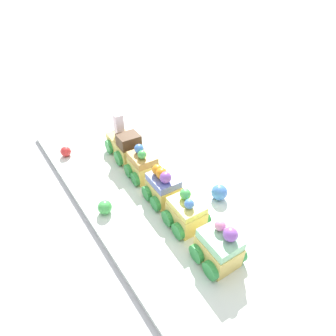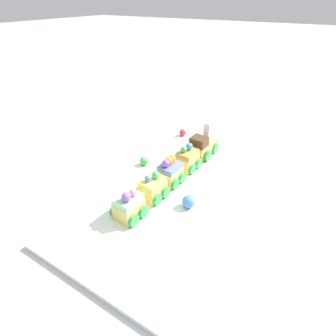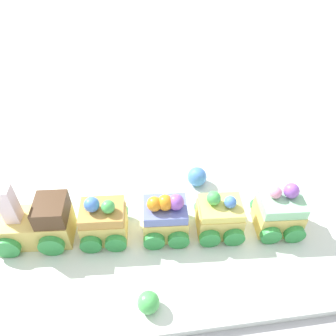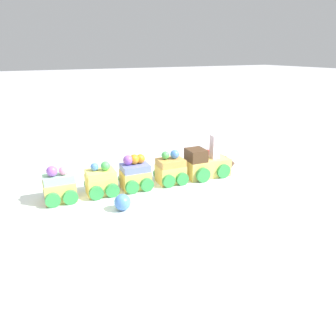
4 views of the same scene
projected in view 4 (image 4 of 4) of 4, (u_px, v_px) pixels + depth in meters
name	position (u px, v px, depth m)	size (l,w,h in m)	color
ground_plane	(158.00, 197.00, 0.67)	(10.00, 10.00, 0.00)	#B2B2B7
display_board	(158.00, 194.00, 0.67)	(0.70, 0.35, 0.01)	silver
cake_train_locomotive	(210.00, 164.00, 0.75)	(0.13, 0.07, 0.09)	#EACC66
cake_car_caramel	(171.00, 170.00, 0.71)	(0.06, 0.06, 0.07)	#EACC66
cake_car_blueberry	(135.00, 175.00, 0.68)	(0.06, 0.06, 0.07)	#EACC66
cake_car_lemon	(101.00, 182.00, 0.65)	(0.06, 0.06, 0.07)	#EACC66
cake_car_mint	(59.00, 187.00, 0.62)	(0.06, 0.06, 0.07)	#EACC66
gumball_blue	(122.00, 202.00, 0.59)	(0.03, 0.03, 0.03)	#4C84E0
gumball_green	(133.00, 165.00, 0.78)	(0.03, 0.03, 0.03)	#4CBC56
gumball_red	(207.00, 154.00, 0.87)	(0.02, 0.02, 0.02)	red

